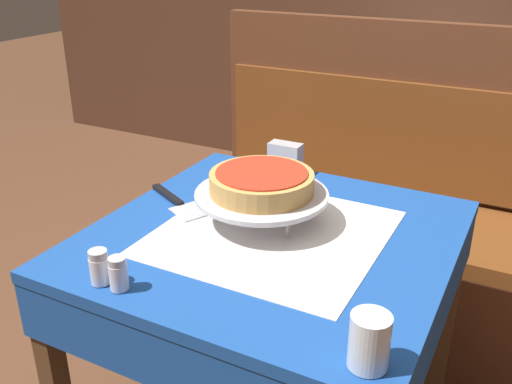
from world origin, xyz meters
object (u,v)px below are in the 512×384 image
object	(u,v)px
dining_table_rear	(426,101)
pizza_server	(177,202)
dining_table_front	(272,269)
deep_dish_pizza	(262,182)
water_glass_near	(369,341)
salt_shaker	(99,267)
pizza_pan_stand	(262,196)
condiment_caddy	(436,71)
pepper_shaker	(118,274)
napkin_holder	(285,157)
booth_bench	(411,251)

from	to	relation	value
dining_table_rear	pizza_server	world-z (taller)	pizza_server
dining_table_front	deep_dish_pizza	bearing A→B (deg)	139.32
dining_table_front	water_glass_near	bearing A→B (deg)	-45.11
salt_shaker	pizza_pan_stand	bearing A→B (deg)	68.07
water_glass_near	condiment_caddy	distance (m)	2.26
dining_table_rear	pepper_shaker	size ratio (longest dim) A/B	11.08
pizza_pan_stand	pepper_shaker	bearing A→B (deg)	-105.74
deep_dish_pizza	condiment_caddy	distance (m)	1.84
deep_dish_pizza	pepper_shaker	size ratio (longest dim) A/B	3.60
dining_table_rear	deep_dish_pizza	xyz separation A→B (m)	(-0.05, -1.73, 0.20)
pepper_shaker	napkin_holder	distance (m)	0.74
dining_table_rear	water_glass_near	world-z (taller)	water_glass_near
booth_bench	condiment_caddy	world-z (taller)	booth_bench
deep_dish_pizza	dining_table_rear	bearing A→B (deg)	88.41
dining_table_rear	napkin_holder	xyz separation A→B (m)	(-0.14, -1.39, 0.14)
pepper_shaker	napkin_holder	world-z (taller)	napkin_holder
deep_dish_pizza	pepper_shaker	bearing A→B (deg)	-105.74
dining_table_rear	pizza_server	size ratio (longest dim) A/B	3.30
water_glass_near	napkin_holder	distance (m)	0.88
booth_bench	deep_dish_pizza	distance (m)	1.00
water_glass_near	condiment_caddy	bearing A→B (deg)	98.82
pizza_pan_stand	pizza_server	distance (m)	0.26
pizza_pan_stand	dining_table_front	bearing A→B (deg)	-40.68
napkin_holder	pepper_shaker	bearing A→B (deg)	-92.06
pepper_shaker	condiment_caddy	xyz separation A→B (m)	(0.17, 2.25, 0.01)
dining_table_rear	pizza_pan_stand	world-z (taller)	pizza_pan_stand
booth_bench	deep_dish_pizza	xyz separation A→B (m)	(-0.23, -0.80, 0.54)
napkin_holder	pizza_server	bearing A→B (deg)	-114.23
booth_bench	deep_dish_pizza	bearing A→B (deg)	-106.28
salt_shaker	napkin_holder	xyz separation A→B (m)	(0.08, 0.74, 0.01)
deep_dish_pizza	pizza_pan_stand	bearing A→B (deg)	-108.43
dining_table_front	salt_shaker	world-z (taller)	salt_shaker
condiment_caddy	water_glass_near	bearing A→B (deg)	-81.18
condiment_caddy	pepper_shaker	bearing A→B (deg)	-94.37
water_glass_near	pizza_pan_stand	bearing A→B (deg)	135.44
pizza_server	pepper_shaker	xyz separation A→B (m)	(0.13, -0.39, 0.03)
salt_shaker	pizza_server	bearing A→B (deg)	101.73
dining_table_rear	water_glass_near	xyz separation A→B (m)	(0.36, -2.12, 0.14)
dining_table_rear	condiment_caddy	world-z (taller)	condiment_caddy
dining_table_front	water_glass_near	distance (m)	0.52
dining_table_rear	salt_shaker	size ratio (longest dim) A/B	10.62
deep_dish_pizza	dining_table_front	bearing A→B (deg)	-40.68
booth_bench	napkin_holder	xyz separation A→B (m)	(-0.32, -0.47, 0.48)
pepper_shaker	pizza_pan_stand	bearing A→B (deg)	74.26
pizza_server	water_glass_near	distance (m)	0.75
deep_dish_pizza	napkin_holder	size ratio (longest dim) A/B	2.59
pizza_server	deep_dish_pizza	bearing A→B (deg)	4.16
water_glass_near	pepper_shaker	xyz separation A→B (m)	(-0.52, -0.01, -0.01)
napkin_holder	condiment_caddy	bearing A→B (deg)	84.49
booth_bench	pizza_pan_stand	world-z (taller)	booth_bench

